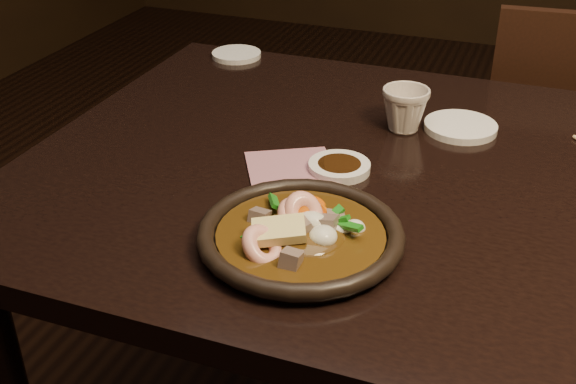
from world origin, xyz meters
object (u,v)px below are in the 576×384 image
(table, at_px, (531,240))
(chair, at_px, (563,167))
(plate, at_px, (301,236))
(tea_cup, at_px, (405,108))

(table, relative_size, chair, 1.82)
(table, xyz_separation_m, plate, (-0.29, -0.24, 0.09))
(table, height_order, tea_cup, tea_cup)
(tea_cup, bearing_deg, chair, 59.91)
(plate, height_order, tea_cup, tea_cup)
(chair, xyz_separation_m, tea_cup, (-0.29, -0.51, 0.31))
(table, relative_size, tea_cup, 19.52)
(table, bearing_deg, tea_cup, 146.94)
(chair, xyz_separation_m, plate, (-0.34, -0.90, 0.29))
(table, bearing_deg, plate, -139.94)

